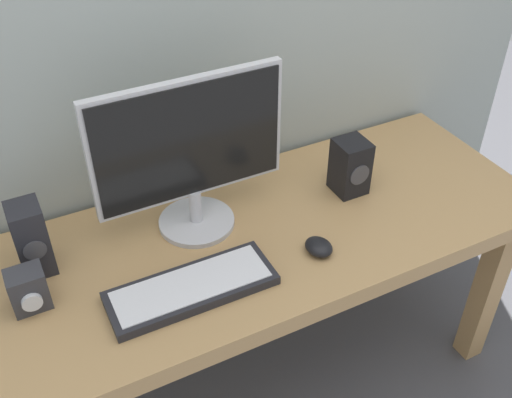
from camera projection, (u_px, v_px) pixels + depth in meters
name	position (u px, v px, depth m)	size (l,w,h in m)	color
ground_plane	(270.00, 376.00, 2.17)	(6.00, 6.00, 0.00)	#4C4C51
desk	(273.00, 251.00, 1.80)	(1.60, 0.65, 0.71)	tan
monitor	(190.00, 152.00, 1.60)	(0.54, 0.22, 0.46)	silver
keyboard_primary	(192.00, 288.00, 1.53)	(0.43, 0.16, 0.03)	#232328
mouse	(319.00, 247.00, 1.64)	(0.07, 0.08, 0.04)	black
speaker_right	(350.00, 166.00, 1.82)	(0.09, 0.10, 0.17)	black
speaker_left	(31.00, 239.00, 1.54)	(0.08, 0.10, 0.21)	#232328
audio_controller	(28.00, 290.00, 1.46)	(0.09, 0.08, 0.11)	#333338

